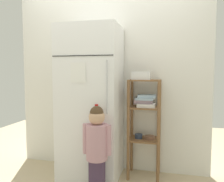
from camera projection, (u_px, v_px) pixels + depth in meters
The scene contains 6 objects.
ground_plane at pixel (103, 177), 2.76m from camera, with size 6.00×6.00×0.00m, color tan.
kitchen_wall_back at pixel (110, 81), 2.98m from camera, with size 2.56×0.03×2.33m, color silver.
refrigerator at pixel (91, 103), 2.74m from camera, with size 0.71×0.59×1.83m.
child_standing at pixel (97, 142), 2.31m from camera, with size 0.30×0.22×0.94m.
pantry_shelf_unit at pixel (145, 115), 2.72m from camera, with size 0.38×0.31×1.20m.
fruit_bin at pixel (141, 76), 2.69m from camera, with size 0.22×0.18×0.10m.
Camera 1 is at (0.73, -2.56, 1.28)m, focal length 36.08 mm.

